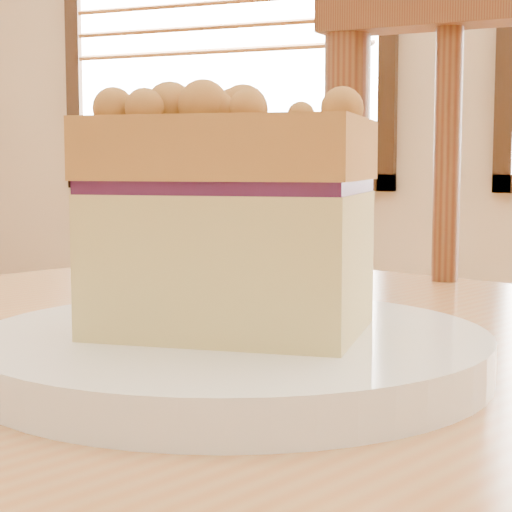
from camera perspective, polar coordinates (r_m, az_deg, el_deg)
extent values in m
cube|color=black|center=(4.41, -2.28, 4.84)|extent=(1.76, 0.06, 0.08)
cube|color=black|center=(4.90, -11.67, 15.89)|extent=(0.08, 0.06, 1.96)
cube|color=olive|center=(4.45, -2.50, 16.03)|extent=(1.56, 0.05, 0.03)
cube|color=olive|center=(4.44, -2.49, 14.56)|extent=(1.56, 0.05, 0.03)
cube|color=olive|center=(4.42, -2.48, 13.08)|extent=(1.56, 0.05, 0.03)
cube|color=#AB7842|center=(0.38, 15.36, -12.66)|extent=(1.25, 1.04, 0.04)
cylinder|color=brown|center=(0.79, 5.80, -0.53)|extent=(0.04, 0.04, 0.51)
cylinder|color=brown|center=(0.76, 12.06, -1.69)|extent=(0.02, 0.02, 0.45)
cylinder|color=white|center=(0.42, -1.55, -6.16)|extent=(0.24, 0.24, 0.02)
cylinder|color=white|center=(0.42, -1.54, -6.94)|extent=(0.17, 0.17, 0.01)
cube|color=tan|center=(0.42, -1.56, -0.40)|extent=(0.13, 0.10, 0.07)
cube|color=#3E1131|center=(0.41, -1.58, 4.53)|extent=(0.13, 0.10, 0.01)
cube|color=#BA7D3A|center=(0.41, -1.58, 6.90)|extent=(0.13, 0.11, 0.03)
sphere|color=#BA7D3A|center=(0.41, -4.53, 9.27)|extent=(0.01, 0.01, 0.01)
sphere|color=#BA7D3A|center=(0.44, 5.01, 9.23)|extent=(0.02, 0.02, 0.02)
sphere|color=#BA7D3A|center=(0.43, -1.71, 9.26)|extent=(0.02, 0.02, 0.02)
sphere|color=#BA7D3A|center=(0.43, 5.50, 9.16)|extent=(0.02, 0.02, 0.02)
sphere|color=#BA7D3A|center=(0.43, 4.80, 9.35)|extent=(0.02, 0.02, 0.02)
sphere|color=#BA7D3A|center=(0.42, 2.23, 9.37)|extent=(0.02, 0.02, 0.02)
sphere|color=#BA7D3A|center=(0.43, 5.67, 9.39)|extent=(0.02, 0.02, 0.02)
sphere|color=#BA7D3A|center=(0.46, -6.56, 8.83)|extent=(0.01, 0.01, 0.01)
sphere|color=#BA7D3A|center=(0.41, -7.60, 9.30)|extent=(0.02, 0.02, 0.02)
sphere|color=#BA7D3A|center=(0.44, 5.17, 9.14)|extent=(0.02, 0.02, 0.02)
sphere|color=#BA7D3A|center=(0.38, 1.83, 9.48)|extent=(0.01, 0.01, 0.01)
sphere|color=#BA7D3A|center=(0.42, 0.37, 9.42)|extent=(0.02, 0.02, 0.02)
sphere|color=#BA7D3A|center=(0.44, 3.81, 9.29)|extent=(0.02, 0.02, 0.02)
sphere|color=#BA7D3A|center=(0.45, -1.24, 9.28)|extent=(0.02, 0.02, 0.02)
sphere|color=#BA7D3A|center=(0.39, -3.15, 9.58)|extent=(0.02, 0.02, 0.02)
sphere|color=#BA7D3A|center=(0.40, -9.44, 9.58)|extent=(0.03, 0.03, 0.03)
sphere|color=#BA7D3A|center=(0.43, 5.05, 9.35)|extent=(0.02, 0.02, 0.02)
sphere|color=#BA7D3A|center=(0.43, -7.24, 9.25)|extent=(0.02, 0.02, 0.02)
sphere|color=#BA7D3A|center=(0.39, 1.00, 9.60)|extent=(0.02, 0.02, 0.02)
sphere|color=#BA7D3A|center=(0.38, 2.57, 9.79)|extent=(0.02, 0.02, 0.02)
sphere|color=#BA7D3A|center=(0.38, -2.23, 9.60)|extent=(0.02, 0.02, 0.02)
sphere|color=#BA7D3A|center=(0.40, 4.97, 9.34)|extent=(0.01, 0.01, 0.01)
sphere|color=#BA7D3A|center=(0.44, -9.11, 4.60)|extent=(0.01, 0.01, 0.01)
sphere|color=#BA7D3A|center=(0.44, -9.88, 5.73)|extent=(0.01, 0.01, 0.01)
sphere|color=#BA7D3A|center=(0.45, -8.74, 2.72)|extent=(0.02, 0.02, 0.02)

